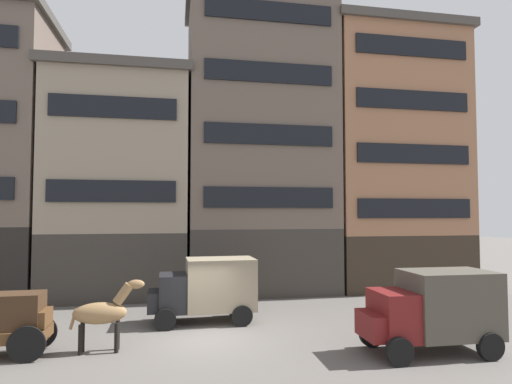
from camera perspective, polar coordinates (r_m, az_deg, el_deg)
The scene contains 8 objects.
ground_plane at distance 16.32m, azimuth -6.84°, elevation -18.83°, with size 120.00×120.00×0.00m, color #605B56.
building_center_left at distance 25.84m, azimuth -17.41°, elevation 1.20°, with size 7.88×6.82×12.46m.
building_center_right at distance 26.43m, azimuth 0.32°, elevation 6.67°, with size 8.84×6.82×17.67m.
building_far_right at distance 29.10m, azimuth 16.90°, elevation 4.42°, with size 8.71×6.82×16.18m.
cargo_wagon at distance 16.18m, azimuth -30.25°, elevation -14.42°, with size 2.93×1.57×1.98m.
draft_horse at distance 15.45m, azimuth -19.52°, elevation -14.74°, with size 2.35×0.64×2.30m.
delivery_truck_near at distance 18.46m, azimuth -6.56°, elevation -12.43°, with size 4.39×2.21×2.62m.
delivery_truck_far at distance 15.56m, azimuth 22.23°, elevation -14.03°, with size 4.38×2.18×2.62m.
Camera 1 is at (-1.05, -15.66, 4.49)m, focal length 30.32 mm.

